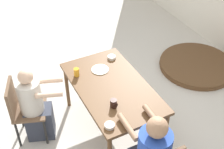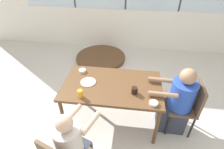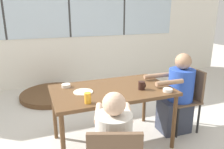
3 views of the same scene
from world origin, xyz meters
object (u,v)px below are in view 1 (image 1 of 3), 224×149
Objects in this scene: coffee_mug at (114,103)px; bowl_white_shallow at (110,126)px; folded_table_stack at (197,65)px; person_woman_green_shirt at (35,108)px; chair_for_woman_green_shirt at (21,107)px; juice_glass at (77,72)px; bowl_cereal at (112,57)px.

coffee_mug reaches higher than bowl_white_shallow.
folded_table_stack is at bearing 113.01° from coffee_mug.
coffee_mug is (0.65, 0.76, 0.31)m from person_woman_green_shirt.
chair_for_woman_green_shirt is at bearing -86.99° from folded_table_stack.
juice_glass is 1.01× the size of bowl_cereal.
bowl_cereal is at bearing 154.29° from coffee_mug.
coffee_mug reaches higher than folded_table_stack.
coffee_mug is 2.34m from folded_table_stack.
chair_for_woman_green_shirt is 0.81× the size of person_woman_green_shirt.
chair_for_woman_green_shirt is 0.17m from person_woman_green_shirt.
juice_glass is (-0.05, 0.60, 0.31)m from person_woman_green_shirt.
person_woman_green_shirt reaches higher than bowl_cereal.
folded_table_stack is (-0.03, 1.64, -0.72)m from bowl_cereal.
chair_for_woman_green_shirt reaches higher than bowl_cereal.
coffee_mug is 0.93m from bowl_cereal.
chair_for_woman_green_shirt is 1.23m from bowl_white_shallow.
person_woman_green_shirt reaches higher than juice_glass.
person_woman_green_shirt is 1.05m from coffee_mug.
bowl_cereal is (-0.13, 0.56, -0.04)m from juice_glass.
coffee_mug is at bearing 69.23° from person_woman_green_shirt.
coffee_mug is at bearing 144.48° from bowl_white_shallow.
chair_for_woman_green_shirt is at bearing -142.36° from bowl_white_shallow.
chair_for_woman_green_shirt is 8.02× the size of bowl_cereal.
person_woman_green_shirt is 9.84× the size of bowl_cereal.
bowl_white_shallow is at bearing -63.33° from folded_table_stack.
bowl_white_shallow is (0.25, -0.18, -0.03)m from coffee_mug.
bowl_white_shallow reaches higher than folded_table_stack.
chair_for_woman_green_shirt reaches higher than bowl_white_shallow.
chair_for_woman_green_shirt is 7.96× the size of juice_glass.
folded_table_stack is (-0.16, 2.95, -0.49)m from chair_for_woman_green_shirt.
person_woman_green_shirt is at bearing -85.67° from folded_table_stack.
chair_for_woman_green_shirt reaches higher than folded_table_stack.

